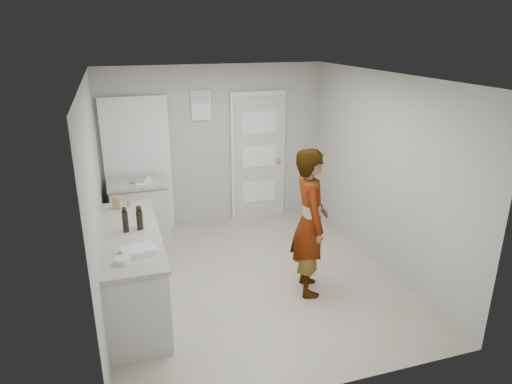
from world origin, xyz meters
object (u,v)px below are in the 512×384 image
object	(u,v)px
spice_jar	(129,203)
cake_mix_box	(117,203)
baking_dish	(138,251)
oil_cruet_a	(139,218)
egg_bowl	(123,260)
oil_cruet_b	(125,220)
person	(310,223)

from	to	relation	value
spice_jar	cake_mix_box	bearing A→B (deg)	-154.11
spice_jar	baking_dish	distance (m)	1.33
spice_jar	oil_cruet_a	xyz separation A→B (m)	(0.08, -0.76, 0.10)
baking_dish	egg_bowl	size ratio (longest dim) A/B	2.45
oil_cruet_b	egg_bowl	distance (m)	0.72
person	oil_cruet_a	bearing A→B (deg)	92.98
spice_jar	egg_bowl	xyz separation A→B (m)	(-0.13, -1.49, -0.01)
oil_cruet_a	baking_dish	bearing A→B (deg)	-95.86
spice_jar	baking_dish	xyz separation A→B (m)	(0.02, -1.33, -0.01)
person	baking_dish	size ratio (longest dim) A/B	5.07
cake_mix_box	person	bearing A→B (deg)	-1.17
oil_cruet_b	baking_dish	xyz separation A→B (m)	(0.09, -0.55, -0.11)
oil_cruet_a	oil_cruet_b	xyz separation A→B (m)	(-0.15, -0.02, 0.00)
person	oil_cruet_a	distance (m)	1.92
person	oil_cruet_a	xyz separation A→B (m)	(-1.89, 0.30, 0.18)
baking_dish	person	bearing A→B (deg)	7.93
cake_mix_box	spice_jar	distance (m)	0.17
spice_jar	egg_bowl	world-z (taller)	spice_jar
spice_jar	oil_cruet_a	world-z (taller)	oil_cruet_a
oil_cruet_b	cake_mix_box	bearing A→B (deg)	96.08
cake_mix_box	egg_bowl	distance (m)	1.42
oil_cruet_a	spice_jar	bearing A→B (deg)	96.01
oil_cruet_a	egg_bowl	xyz separation A→B (m)	(-0.21, -0.73, -0.11)
oil_cruet_a	egg_bowl	distance (m)	0.77
person	cake_mix_box	world-z (taller)	person
cake_mix_box	oil_cruet_a	distance (m)	0.73
person	oil_cruet_a	world-z (taller)	person
cake_mix_box	oil_cruet_a	xyz separation A→B (m)	(0.23, -0.69, 0.05)
spice_jar	egg_bowl	distance (m)	1.50
person	cake_mix_box	distance (m)	2.34
cake_mix_box	oil_cruet_a	world-z (taller)	oil_cruet_a
oil_cruet_a	oil_cruet_b	bearing A→B (deg)	-171.29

